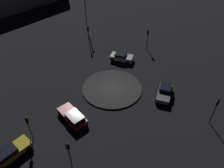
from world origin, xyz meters
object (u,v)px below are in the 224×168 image
Objects in this scene: car_grey at (165,92)px; traffic_light_north at (148,36)px; car_red at (73,116)px; streetlamp_northwest at (85,1)px; traffic_light_east at (216,106)px; car_yellow at (10,153)px; traffic_light_south at (28,124)px; traffic_light_northwest at (88,32)px; car_silver at (122,57)px; traffic_light_southeast at (69,150)px.

traffic_light_north reaches higher than car_grey.
car_grey is at bearing -111.33° from car_red.
traffic_light_east is at bearing -14.87° from streetlamp_northwest.
traffic_light_east is at bearing 62.99° from car_grey.
traffic_light_east is (14.56, 19.42, 2.17)m from car_yellow.
traffic_light_east reaches higher than traffic_light_south.
car_yellow is 1.12× the size of traffic_light_northwest.
car_yellow reaches higher than car_silver.
traffic_light_northwest is at bearing 33.45° from traffic_light_south.
traffic_light_south reaches higher than car_yellow.
streetlamp_northwest is (-14.95, -1.63, 3.44)m from traffic_light_north.
traffic_light_east reaches higher than traffic_light_north.
car_grey is at bearing 33.52° from traffic_light_north.
car_silver is 15.76m from streetlamp_northwest.
traffic_light_northwest is (-17.19, 19.18, -0.01)m from traffic_light_southeast.
car_yellow is 21.36m from car_grey.
traffic_light_north reaches higher than traffic_light_south.
car_yellow is at bearing 39.97° from traffic_light_east.
traffic_light_southeast is at bearing -78.51° from traffic_light_south.
traffic_light_north is at bearing 64.61° from traffic_light_northwest.
car_red is 1.15× the size of traffic_light_southeast.
streetlamp_northwest is (-22.94, 24.03, 3.37)m from traffic_light_southeast.
car_red is at bearing 26.83° from traffic_light_east.
traffic_light_east is at bearing -35.34° from car_silver.
traffic_light_south is at bearing -47.28° from car_grey.
car_red is at bearing -3.53° from traffic_light_north.
traffic_light_south reaches higher than car_red.
traffic_light_southeast is at bearing 145.18° from car_red.
car_grey is at bearing -39.79° from car_silver.
car_grey is at bearing -28.45° from traffic_light_southeast.
traffic_light_northwest is at bearing -66.90° from traffic_light_north.
traffic_light_southeast is 26.87m from traffic_light_north.
car_grey is (7.51, 19.99, -0.05)m from car_yellow.
traffic_light_south is (-1.43, -5.05, 1.96)m from car_red.
traffic_light_northwest is (-8.25, -0.07, 2.09)m from car_silver.
traffic_light_northwest is at bearing 156.75° from car_silver.
traffic_light_northwest is (-11.34, 22.97, 2.07)m from car_yellow.
car_red is (1.06, 8.10, -0.06)m from car_yellow.
traffic_light_southeast is 33.39m from streetlamp_northwest.
car_silver is 20.28m from traffic_light_south.
traffic_light_south is 22.16m from traffic_light_east.
traffic_light_north is at bearing -5.30° from traffic_light_southeast.
car_silver is 0.45× the size of streetlamp_northwest.
car_grey is 18.79m from traffic_light_south.
traffic_light_southeast is at bearing -46.33° from streetlamp_northwest.
car_silver reaches higher than car_grey.
traffic_light_north is 11.25m from traffic_light_northwest.
traffic_light_east is (16.70, -10.03, 0.16)m from traffic_light_north.
traffic_light_east is at bearing -37.72° from traffic_light_south.
traffic_light_south is at bearing -8.21° from traffic_light_north.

